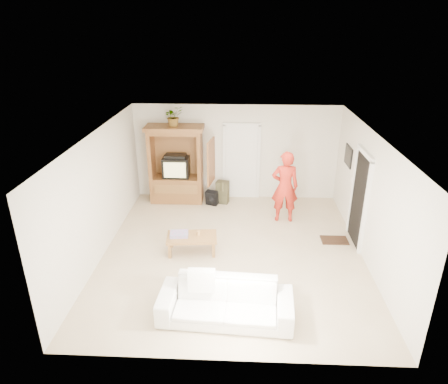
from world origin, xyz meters
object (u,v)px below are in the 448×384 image
object	(u,v)px
armoire	(177,169)
sofa	(226,302)
man	(285,187)
coffee_table	(192,238)

from	to	relation	value
armoire	sofa	distance (m)	5.00
armoire	man	distance (m)	2.99
armoire	sofa	world-z (taller)	armoire
armoire	coffee_table	distance (m)	2.85
armoire	sofa	bearing A→B (deg)	-72.24
sofa	armoire	bearing A→B (deg)	111.31
man	sofa	world-z (taller)	man
sofa	coffee_table	world-z (taller)	sofa
armoire	man	world-z (taller)	armoire
man	coffee_table	distance (m)	2.70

